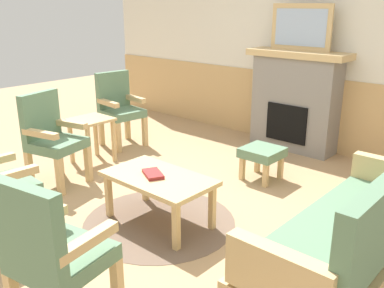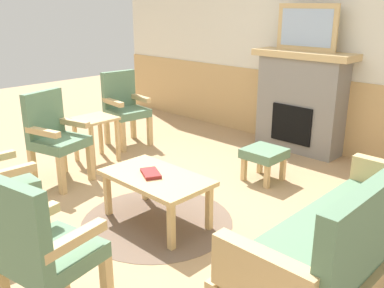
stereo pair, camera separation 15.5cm
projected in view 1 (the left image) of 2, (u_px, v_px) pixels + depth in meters
The scene contains 13 objects.
ground_plane at pixel (167, 208), 4.04m from camera, with size 14.00×14.00×0.00m, color tan.
wall_back at pixel (309, 47), 5.46m from camera, with size 7.20×0.14×2.70m.
fireplace at pixel (295, 100), 5.49m from camera, with size 1.30×0.44×1.28m.
framed_picture at pixel (301, 27), 5.21m from camera, with size 0.80×0.04×0.56m.
couch at pixel (352, 237), 2.77m from camera, with size 0.70×1.80×0.98m.
coffee_table at pixel (158, 182), 3.65m from camera, with size 0.96×0.56×0.44m.
round_rug at pixel (159, 221), 3.78m from camera, with size 1.34×1.34×0.01m, color brown.
book_on_table at pixel (153, 174), 3.64m from camera, with size 0.23×0.14×0.03m, color maroon.
footstool at pixel (262, 155), 4.61m from camera, with size 0.40×0.40×0.36m.
armchair_near_fireplace at pixel (51, 135), 4.42m from camera, with size 0.58×0.58×0.98m.
armchair_by_window_left at pixel (119, 106), 5.69m from camera, with size 0.53×0.53×0.98m.
armchair_front_left at pixel (51, 250), 2.36m from camera, with size 0.56×0.56×0.98m.
side_table at pixel (91, 128), 5.06m from camera, with size 0.44×0.44×0.55m.
Camera 1 is at (2.60, -2.56, 1.85)m, focal length 39.87 mm.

